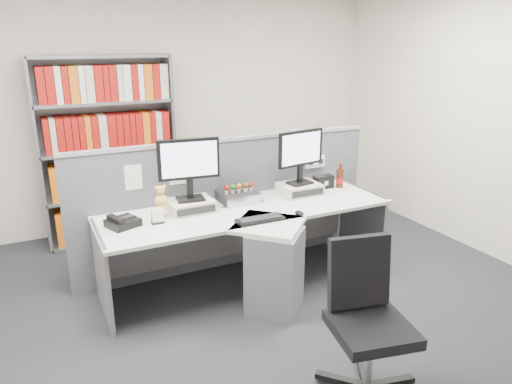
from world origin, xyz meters
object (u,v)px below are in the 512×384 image
monitor_right (301,152)px  cola_bottle (340,178)px  mouse (299,213)px  shelving_unit (108,153)px  desk_calendar (157,217)px  office_chair (366,315)px  desktop_pc (238,197)px  desk (259,245)px  keyboard (260,219)px  desk_fan (297,142)px  filing_cabinet (296,193)px  monitor_left (189,164)px  speaker (323,182)px  desk_phone (122,222)px

monitor_right → cola_bottle: size_ratio=2.06×
mouse → shelving_unit: (-1.22, 1.98, 0.24)m
desk_calendar → office_chair: 1.83m
desktop_pc → cola_bottle: size_ratio=1.35×
desk → cola_bottle: 1.22m
desktop_pc → keyboard: size_ratio=0.84×
keyboard → mouse: size_ratio=3.92×
monitor_right → mouse: bearing=-121.2°
desk → desk_fan: 1.92m
filing_cabinet → keyboard: bearing=-129.6°
desk_calendar → desk: bearing=-15.3°
mouse → desk_fan: (0.88, 1.53, 0.24)m
monitor_left → office_chair: (0.54, -1.75, -0.62)m
speaker → shelving_unit: 2.32m
desktop_pc → shelving_unit: bearing=122.7°
monitor_left → monitor_right: (1.10, -0.00, -0.01)m
desktop_pc → speaker: speaker is taller
keyboard → shelving_unit: 2.14m
cola_bottle → office_chair: size_ratio=0.26×
desk → desk_calendar: (-0.81, 0.22, 0.32)m
keyboard → speaker: (0.98, 0.54, 0.05)m
monitor_left → cola_bottle: 1.60m
office_chair → shelving_unit: bearing=106.7°
monitor_right → office_chair: size_ratio=0.53×
mouse → filing_cabinet: bearing=60.0°
mouse → filing_cabinet: 1.81m
mouse → desktop_pc: bearing=118.9°
desk → mouse: 0.45m
speaker → monitor_right: bearing=-169.4°
monitor_right → filing_cabinet: bearing=60.7°
desk → filing_cabinet: size_ratio=3.71×
monitor_left → office_chair: monitor_left is taller
monitor_right → office_chair: (-0.56, -1.75, -0.61)m
desktop_pc → desk_fan: bearing=38.8°
keyboard → office_chair: office_chair is taller
desk → speaker: (0.94, 0.44, 0.33)m
keyboard → mouse: mouse is taller
keyboard → desk_calendar: bearing=157.6°
speaker → desk_fan: (0.26, 0.96, 0.20)m
monitor_right → mouse: (-0.31, -0.51, -0.39)m
monitor_right → desk_phone: 1.75m
desk_phone → monitor_left: bearing=10.4°
desk_calendar → filing_cabinet: 2.37m
keyboard → shelving_unit: size_ratio=0.20×
monitor_left → filing_cabinet: 2.11m
desk_phone → office_chair: bearing=-55.0°
desk → monitor_left: size_ratio=4.85×
desktop_pc → keyboard: bearing=-94.5°
monitor_right → desk_fan: size_ratio=1.15×
mouse → desk_calendar: desk_calendar is taller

